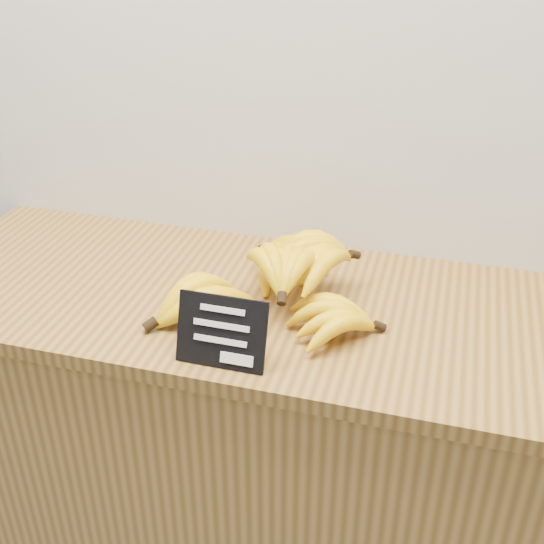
{
  "coord_description": "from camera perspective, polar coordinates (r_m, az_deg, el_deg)",
  "views": [
    {
      "loc": [
        0.41,
        1.67,
        1.64
      ],
      "look_at": [
        0.12,
        2.7,
        1.02
      ],
      "focal_mm": 45.0,
      "sensor_mm": 36.0,
      "label": 1
    }
  ],
  "objects": [
    {
      "name": "banana_pile",
      "position": [
        1.29,
        0.15,
        -0.72
      ],
      "size": [
        0.45,
        0.38,
        0.12
      ],
      "color": "yellow",
      "rests_on": "counter_top"
    },
    {
      "name": "counter_top",
      "position": [
        1.33,
        0.58,
        -2.88
      ],
      "size": [
        1.49,
        0.54,
        0.03
      ],
      "primitive_type": "cube",
      "color": "olive",
      "rests_on": "counter"
    },
    {
      "name": "counter",
      "position": [
        1.63,
        0.49,
        -16.74
      ],
      "size": [
        1.27,
        0.5,
        0.9
      ],
      "primitive_type": "cube",
      "color": "olive",
      "rests_on": "ground"
    },
    {
      "name": "chalkboard_sign",
      "position": [
        1.13,
        -4.25,
        -5.04
      ],
      "size": [
        0.15,
        0.05,
        0.12
      ],
      "primitive_type": "cube",
      "rotation": [
        -0.33,
        0.0,
        0.0
      ],
      "color": "black",
      "rests_on": "counter_top"
    }
  ]
}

